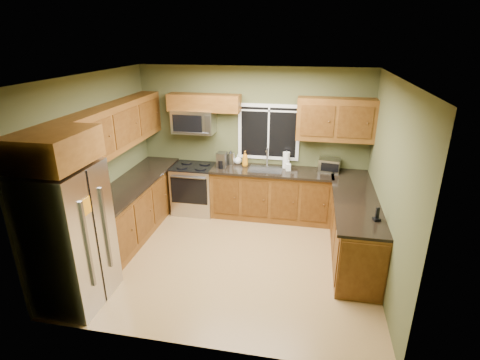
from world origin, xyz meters
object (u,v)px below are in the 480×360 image
(kettle, at_px, (231,158))
(soap_bottle_a, at_px, (245,159))
(toaster_oven, at_px, (330,165))
(soap_bottle_b, at_px, (288,166))
(microwave, at_px, (194,121))
(range, at_px, (195,188))
(soap_bottle_c, at_px, (238,159))
(cordless_phone, at_px, (377,217))
(coffee_maker, at_px, (222,160))
(paper_towel_roll, at_px, (286,160))
(refrigerator, at_px, (70,237))

(kettle, relative_size, soap_bottle_a, 0.94)
(toaster_oven, xyz_separation_m, soap_bottle_b, (-0.72, -0.11, -0.02))
(microwave, distance_m, toaster_oven, 2.56)
(range, distance_m, soap_bottle_c, 1.00)
(range, xyz_separation_m, cordless_phone, (3.02, -1.68, 0.53))
(coffee_maker, height_order, paper_towel_roll, paper_towel_roll)
(microwave, xyz_separation_m, cordless_phone, (3.02, -1.82, -0.73))
(coffee_maker, bearing_deg, toaster_oven, 4.77)
(refrigerator, distance_m, coffee_maker, 3.02)
(microwave, bearing_deg, range, -89.98)
(soap_bottle_c, bearing_deg, toaster_oven, -2.99)
(soap_bottle_a, xyz_separation_m, soap_bottle_c, (-0.15, 0.10, -0.05))
(soap_bottle_c, distance_m, cordless_phone, 2.93)
(soap_bottle_a, bearing_deg, cordless_phone, -41.22)
(kettle, bearing_deg, soap_bottle_c, 21.18)
(toaster_oven, relative_size, soap_bottle_b, 2.12)
(microwave, relative_size, soap_bottle_b, 4.08)
(soap_bottle_a, relative_size, soap_bottle_b, 1.52)
(kettle, distance_m, soap_bottle_b, 1.09)
(range, bearing_deg, cordless_phone, -29.07)
(paper_towel_roll, height_order, cordless_phone, paper_towel_roll)
(range, distance_m, soap_bottle_a, 1.14)
(soap_bottle_b, height_order, cordless_phone, same)
(paper_towel_roll, height_order, soap_bottle_c, paper_towel_roll)
(coffee_maker, distance_m, paper_towel_roll, 1.17)
(refrigerator, distance_m, soap_bottle_a, 3.34)
(microwave, bearing_deg, coffee_maker, -15.61)
(toaster_oven, distance_m, cordless_phone, 1.91)
(soap_bottle_a, bearing_deg, soap_bottle_c, 147.27)
(soap_bottle_b, bearing_deg, coffee_maker, -177.75)
(paper_towel_roll, bearing_deg, range, -174.13)
(range, height_order, toaster_oven, toaster_oven)
(toaster_oven, distance_m, soap_bottle_c, 1.67)
(range, xyz_separation_m, soap_bottle_c, (0.80, 0.23, 0.56))
(kettle, bearing_deg, coffee_maker, -121.98)
(toaster_oven, height_order, coffee_maker, coffee_maker)
(kettle, xyz_separation_m, soap_bottle_b, (1.08, -0.15, -0.03))
(refrigerator, distance_m, toaster_oven, 4.30)
(soap_bottle_c, bearing_deg, kettle, -158.82)
(paper_towel_roll, xyz_separation_m, cordless_phone, (1.32, -1.85, -0.09))
(coffee_maker, bearing_deg, kettle, 58.02)
(toaster_oven, bearing_deg, soap_bottle_a, -179.61)
(refrigerator, height_order, toaster_oven, refrigerator)
(paper_towel_roll, height_order, soap_bottle_b, paper_towel_roll)
(microwave, height_order, kettle, microwave)
(range, height_order, soap_bottle_a, soap_bottle_a)
(range, relative_size, kettle, 3.52)
(coffee_maker, height_order, soap_bottle_a, soap_bottle_a)
(microwave, distance_m, kettle, 0.95)
(microwave, bearing_deg, soap_bottle_c, 6.72)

